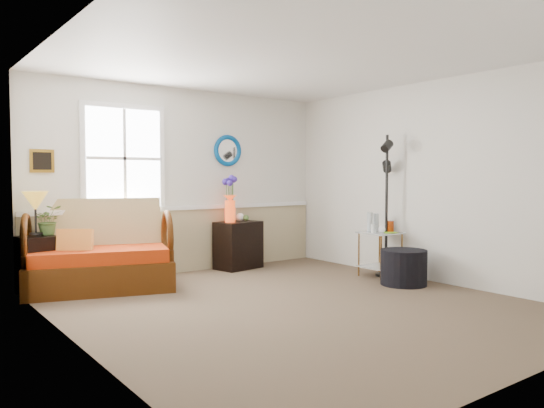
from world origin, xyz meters
TOP-DOWN VIEW (x-y plane):
  - floor at (0.00, 0.00)m, footprint 4.50×5.00m
  - ceiling at (0.00, 0.00)m, footprint 4.50×5.00m
  - walls at (0.00, 0.00)m, footprint 4.51×5.01m
  - wainscot at (0.00, 2.48)m, footprint 4.46×0.02m
  - chair_rail at (0.00, 2.47)m, footprint 4.46×0.04m
  - window at (-0.90, 2.47)m, footprint 1.14×0.06m
  - picture at (-1.92, 2.48)m, footprint 0.28×0.03m
  - mirror at (0.70, 2.48)m, footprint 0.47×0.07m
  - loveseat at (-1.40, 2.00)m, footprint 1.87×1.40m
  - throw_pillow at (-1.70, 1.98)m, footprint 0.39×0.29m
  - lamp_stand at (-2.05, 2.23)m, footprint 0.45×0.45m
  - table_lamp at (-2.06, 2.24)m, footprint 0.35×0.35m
  - potted_plant at (-1.91, 2.29)m, footprint 0.36×0.39m
  - cabinet at (0.74, 2.26)m, footprint 0.72×0.53m
  - flower_vase at (0.60, 2.26)m, footprint 0.24×0.24m
  - side_table at (1.95, 0.57)m, footprint 0.49×0.49m
  - tabletop_items at (1.99, 0.59)m, footprint 0.58×0.58m
  - floor_lamp at (2.04, 0.55)m, footprint 0.32×0.32m
  - ottoman at (1.77, 0.02)m, footprint 0.70×0.70m

SIDE VIEW (x-z plane):
  - floor at x=0.00m, z-range -0.01..0.01m
  - ottoman at x=1.77m, z-range 0.00..0.44m
  - side_table at x=1.95m, z-range 0.00..0.61m
  - lamp_stand at x=-2.05m, z-range 0.00..0.67m
  - cabinet at x=0.74m, z-range 0.00..0.70m
  - wainscot at x=0.00m, z-range 0.00..0.90m
  - loveseat at x=-1.40m, z-range 0.00..1.09m
  - throw_pillow at x=-1.70m, z-range 0.36..0.75m
  - tabletop_items at x=1.99m, z-range 0.61..0.87m
  - potted_plant at x=-1.91m, z-range 0.67..0.95m
  - chair_rail at x=0.00m, z-range 0.89..0.95m
  - table_lamp at x=-2.06m, z-range 0.67..1.19m
  - floor_lamp at x=2.04m, z-range 0.00..1.93m
  - flower_vase at x=0.60m, z-range 0.70..1.36m
  - walls at x=0.00m, z-range 0.00..2.60m
  - picture at x=-1.92m, z-range 1.41..1.69m
  - window at x=-0.90m, z-range 0.88..2.32m
  - mirror at x=0.70m, z-range 1.51..1.99m
  - ceiling at x=0.00m, z-range 2.60..2.60m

